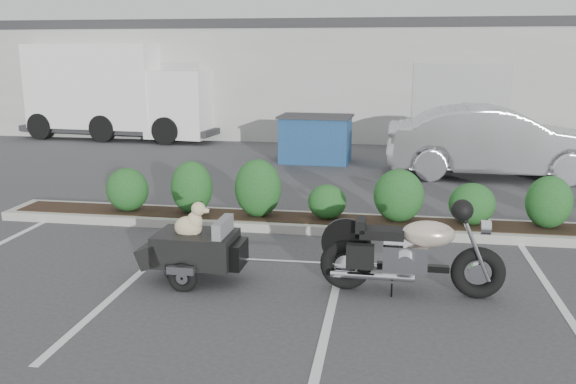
% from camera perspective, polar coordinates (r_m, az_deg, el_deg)
% --- Properties ---
extents(ground, '(90.00, 90.00, 0.00)m').
position_cam_1_polar(ground, '(8.58, -3.25, -7.19)').
color(ground, '#38383A').
rests_on(ground, ground).
extents(planter_kerb, '(12.00, 1.00, 0.15)m').
position_cam_1_polar(planter_kerb, '(10.49, 4.72, -3.00)').
color(planter_kerb, '#9E9E93').
rests_on(planter_kerb, ground).
extents(building, '(26.00, 10.00, 4.00)m').
position_cam_1_polar(building, '(24.94, 5.37, 10.76)').
color(building, '#9EA099').
rests_on(building, ground).
extents(motorcycle, '(2.28, 0.77, 1.31)m').
position_cam_1_polar(motorcycle, '(7.71, 11.42, -5.69)').
color(motorcycle, black).
rests_on(motorcycle, ground).
extents(pet_trailer, '(1.81, 1.01, 1.08)m').
position_cam_1_polar(pet_trailer, '(8.12, -8.70, -5.09)').
color(pet_trailer, black).
rests_on(pet_trailer, ground).
extents(sedan, '(5.18, 1.85, 1.70)m').
position_cam_1_polar(sedan, '(15.39, 18.94, 4.44)').
color(sedan, '#B1B1B8').
rests_on(sedan, ground).
extents(dumpster, '(2.00, 1.42, 1.28)m').
position_cam_1_polar(dumpster, '(16.70, 2.60, 5.04)').
color(dumpster, navy).
rests_on(dumpster, ground).
extents(delivery_truck, '(7.18, 3.01, 3.20)m').
position_cam_1_polar(delivery_truck, '(22.09, -15.25, 8.88)').
color(delivery_truck, white).
rests_on(delivery_truck, ground).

